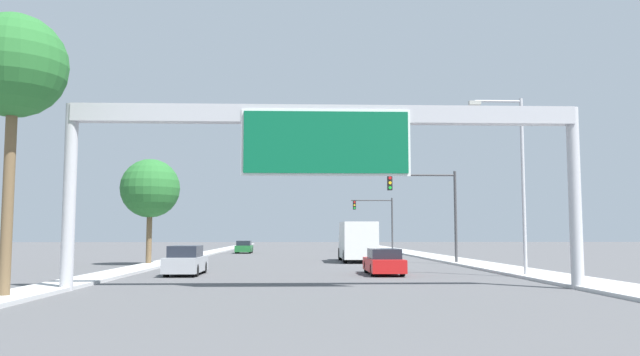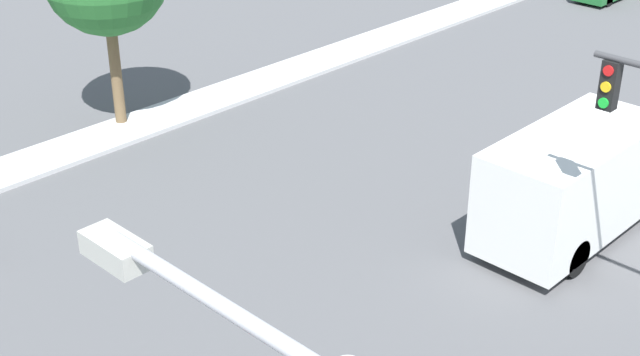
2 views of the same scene
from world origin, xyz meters
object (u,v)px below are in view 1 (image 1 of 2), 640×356
(car_mid_right, at_px, (186,261))
(street_lamp_right, at_px, (516,171))
(palm_tree_background, at_px, (150,189))
(truck_box_primary, at_px, (357,242))
(car_near_left, at_px, (244,247))
(palm_tree_foreground, at_px, (14,68))
(traffic_light_near_intersection, at_px, (433,201))
(traffic_light_mid_block, at_px, (379,215))
(sign_gantry, at_px, (326,140))
(car_far_left, at_px, (384,262))

(car_mid_right, bearing_deg, street_lamp_right, -7.54)
(palm_tree_background, height_order, street_lamp_right, street_lamp_right)
(car_mid_right, bearing_deg, truck_box_primary, 54.65)
(truck_box_primary, height_order, palm_tree_background, palm_tree_background)
(car_near_left, bearing_deg, palm_tree_background, -99.46)
(truck_box_primary, bearing_deg, palm_tree_foreground, -118.02)
(truck_box_primary, relative_size, palm_tree_foreground, 0.81)
(traffic_light_near_intersection, height_order, street_lamp_right, street_lamp_right)
(truck_box_primary, height_order, traffic_light_mid_block, traffic_light_mid_block)
(car_near_left, distance_m, truck_box_primary, 23.78)
(car_mid_right, distance_m, car_near_left, 36.12)
(sign_gantry, xyz_separation_m, car_near_left, (-7.00, 45.17, -5.23))
(car_near_left, bearing_deg, palm_tree_foreground, -94.54)
(car_mid_right, relative_size, street_lamp_right, 0.50)
(palm_tree_foreground, height_order, palm_tree_background, palm_tree_foreground)
(sign_gantry, relative_size, truck_box_primary, 2.58)
(car_mid_right, distance_m, traffic_light_mid_block, 44.08)
(sign_gantry, distance_m, car_near_left, 46.00)
(car_far_left, relative_size, palm_tree_background, 0.64)
(traffic_light_near_intersection, relative_size, palm_tree_foreground, 0.69)
(car_far_left, height_order, car_near_left, car_far_left)
(car_far_left, relative_size, car_near_left, 1.08)
(traffic_light_mid_block, bearing_deg, traffic_light_near_intersection, -90.08)
(truck_box_primary, xyz_separation_m, traffic_light_mid_block, (5.17, 26.23, 2.82))
(car_near_left, height_order, palm_tree_foreground, palm_tree_foreground)
(sign_gantry, xyz_separation_m, street_lamp_right, (10.01, 6.79, -0.51))
(car_mid_right, height_order, traffic_light_mid_block, traffic_light_mid_block)
(car_far_left, height_order, traffic_light_mid_block, traffic_light_mid_block)
(traffic_light_mid_block, distance_m, street_lamp_right, 43.32)
(car_near_left, xyz_separation_m, traffic_light_mid_block, (15.67, 4.91, 3.72))
(car_mid_right, height_order, palm_tree_background, palm_tree_background)
(car_near_left, bearing_deg, car_far_left, -73.80)
(palm_tree_background, bearing_deg, traffic_light_near_intersection, 2.64)
(sign_gantry, distance_m, traffic_light_near_intersection, 21.90)
(sign_gantry, bearing_deg, street_lamp_right, 34.15)
(traffic_light_mid_block, height_order, street_lamp_right, street_lamp_right)
(car_far_left, height_order, palm_tree_background, palm_tree_background)
(car_mid_right, relative_size, car_near_left, 1.04)
(truck_box_primary, height_order, palm_tree_foreground, palm_tree_foreground)
(car_far_left, distance_m, truck_box_primary, 14.86)
(traffic_light_near_intersection, relative_size, street_lamp_right, 0.73)
(car_far_left, relative_size, street_lamp_right, 0.51)
(sign_gantry, distance_m, palm_tree_background, 22.27)
(palm_tree_foreground, bearing_deg, truck_box_primary, 61.98)
(truck_box_primary, bearing_deg, street_lamp_right, -69.10)
(car_far_left, relative_size, palm_tree_foreground, 0.48)
(traffic_light_mid_block, distance_m, palm_tree_foreground, 56.74)
(car_mid_right, height_order, street_lamp_right, street_lamp_right)
(car_near_left, distance_m, street_lamp_right, 42.24)
(traffic_light_mid_block, relative_size, palm_tree_background, 0.88)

